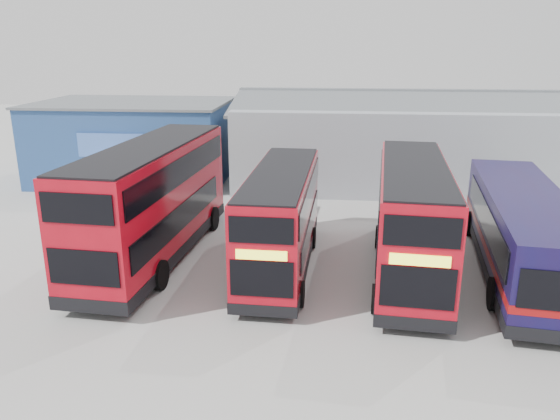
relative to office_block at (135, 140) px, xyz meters
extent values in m
plane|color=#989893|center=(14.00, -17.99, -2.58)|extent=(120.00, 120.00, 0.00)
cube|color=navy|center=(0.00, 0.01, -0.08)|extent=(12.00, 8.00, 5.00)
cube|color=#575C60|center=(0.00, 0.01, 2.47)|extent=(12.30, 8.30, 0.15)
cube|color=#446EC1|center=(0.00, -4.09, 0.42)|extent=(3.96, 0.15, 1.40)
cube|color=#92979F|center=(22.00, 2.01, -0.08)|extent=(30.00, 12.00, 5.00)
cube|color=#575C60|center=(22.00, -0.79, 2.67)|extent=(30.50, 6.33, 1.29)
cube|color=#575C60|center=(22.00, 4.80, 2.67)|extent=(30.50, 6.33, 1.29)
cube|color=#B00A18|center=(5.63, -13.65, 0.01)|extent=(3.59, 11.63, 4.42)
cube|color=black|center=(5.63, -13.65, -1.98)|extent=(3.64, 11.67, 0.49)
cube|color=black|center=(6.98, -14.19, -0.51)|extent=(0.79, 9.68, 1.04)
cube|color=black|center=(4.22, -13.98, -0.51)|extent=(0.79, 9.68, 1.04)
cube|color=black|center=(7.01, -13.75, 1.35)|extent=(0.88, 10.77, 1.04)
cube|color=black|center=(4.25, -13.54, 1.35)|extent=(0.88, 10.77, 1.04)
cube|color=black|center=(6.07, -7.92, -0.62)|extent=(2.45, 0.24, 1.47)
cube|color=black|center=(6.07, -7.92, 1.35)|extent=(2.45, 0.24, 1.04)
cube|color=yellow|center=(6.07, -7.91, 0.36)|extent=(1.96, 0.19, 0.38)
cube|color=black|center=(5.19, -19.38, -0.62)|extent=(2.40, 0.24, 1.20)
cube|color=black|center=(5.19, -19.38, 1.35)|extent=(2.40, 0.24, 0.98)
cube|color=black|center=(5.63, -13.65, 2.24)|extent=(3.42, 11.45, 0.11)
cylinder|color=black|center=(7.24, -9.78, -2.01)|extent=(0.43, 1.16, 1.13)
cylinder|color=black|center=(4.63, -9.58, -2.01)|extent=(0.43, 1.16, 1.13)
cylinder|color=black|center=(6.72, -16.63, -2.01)|extent=(0.43, 1.16, 1.13)
cylinder|color=black|center=(4.11, -16.43, -2.01)|extent=(0.43, 1.16, 1.13)
cube|color=#B00A18|center=(11.01, -14.19, -0.43)|extent=(2.60, 9.59, 3.67)
cube|color=black|center=(11.01, -14.19, -2.08)|extent=(2.64, 9.63, 0.41)
cube|color=black|center=(9.87, -13.79, -0.86)|extent=(0.33, 8.06, 0.86)
cube|color=black|center=(12.17, -13.87, -0.86)|extent=(0.33, 8.06, 0.86)
cube|color=black|center=(9.86, -14.15, 0.68)|extent=(0.36, 8.97, 0.86)
cube|color=black|center=(12.16, -14.23, 0.68)|extent=(0.36, 8.97, 0.86)
cube|color=black|center=(10.84, -18.96, -0.95)|extent=(2.04, 0.12, 1.22)
cube|color=black|center=(10.84, -18.96, 0.68)|extent=(2.04, 0.12, 0.86)
cube|color=yellow|center=(10.84, -18.97, -0.13)|extent=(1.63, 0.09, 0.32)
cube|color=black|center=(11.18, -9.42, -0.95)|extent=(1.99, 0.12, 1.00)
cube|color=black|center=(11.18, -9.42, 0.68)|extent=(1.99, 0.12, 0.82)
cube|color=black|center=(11.01, -14.19, 1.43)|extent=(2.46, 9.45, 0.09)
cylinder|color=black|center=(9.80, -17.46, -2.11)|extent=(0.32, 0.95, 0.94)
cylinder|color=black|center=(11.98, -17.54, -2.11)|extent=(0.32, 0.95, 0.94)
cylinder|color=black|center=(10.01, -11.75, -2.11)|extent=(0.32, 0.95, 0.94)
cylinder|color=black|center=(12.18, -11.83, -2.11)|extent=(0.32, 0.95, 0.94)
cube|color=#B00A18|center=(16.09, -14.28, -0.23)|extent=(3.40, 10.55, 4.00)
cube|color=black|center=(16.09, -14.28, -2.04)|extent=(3.44, 10.59, 0.44)
cube|color=black|center=(14.87, -13.78, -0.70)|extent=(0.84, 8.76, 0.94)
cube|color=black|center=(17.37, -14.00, -0.70)|extent=(0.84, 8.76, 0.94)
cube|color=black|center=(14.84, -14.17, 0.98)|extent=(0.93, 9.74, 0.94)
cube|color=black|center=(17.34, -14.40, 0.98)|extent=(0.93, 9.74, 0.94)
cube|color=black|center=(15.62, -19.47, -0.80)|extent=(2.22, 0.25, 1.33)
cube|color=black|center=(15.62, -19.47, 0.98)|extent=(2.22, 0.25, 0.94)
cube|color=yellow|center=(15.61, -19.48, 0.09)|extent=(1.77, 0.20, 0.35)
cube|color=black|center=(16.56, -9.10, -0.80)|extent=(2.17, 0.25, 1.09)
cube|color=black|center=(16.56, -9.10, 0.98)|extent=(2.17, 0.25, 0.89)
cube|color=black|center=(16.09, -14.28, 1.79)|extent=(3.24, 10.39, 0.10)
cylinder|color=black|center=(14.58, -17.76, -2.07)|extent=(0.41, 1.05, 1.03)
cylinder|color=black|center=(16.94, -17.98, -2.07)|extent=(0.41, 1.05, 1.03)
cylinder|color=black|center=(15.14, -11.57, -2.07)|extent=(0.41, 1.05, 1.03)
cylinder|color=black|center=(17.50, -11.78, -2.07)|extent=(0.41, 1.05, 1.03)
cube|color=#0F0D39|center=(20.38, -13.87, -0.72)|extent=(4.31, 12.45, 2.94)
cube|color=black|center=(20.38, -13.87, -1.99)|extent=(4.36, 12.50, 0.44)
cube|color=maroon|center=(20.38, -13.87, -1.25)|extent=(4.35, 12.49, 0.28)
cube|color=black|center=(18.94, -14.02, -0.25)|extent=(1.36, 10.12, 1.05)
cube|color=black|center=(21.16, -7.80, -0.53)|extent=(2.48, 0.37, 1.44)
cylinder|color=black|center=(22.25, -9.76, -2.00)|extent=(0.50, 1.19, 1.15)
cylinder|color=black|center=(19.61, -9.41, -2.00)|extent=(0.50, 1.19, 1.15)
cylinder|color=black|center=(18.62, -17.11, -2.00)|extent=(0.50, 1.19, 1.15)
cube|color=white|center=(0.44, -5.92, -1.28)|extent=(3.78, 5.58, 1.97)
cube|color=black|center=(1.37, -8.36, -0.97)|extent=(1.76, 0.71, 0.73)
cube|color=black|center=(0.04, -7.85, -0.97)|extent=(0.38, 0.89, 0.62)
cube|color=black|center=(2.01, -7.09, -0.97)|extent=(0.38, 0.89, 0.62)
cylinder|color=black|center=(0.13, -7.92, -2.21)|extent=(0.50, 0.79, 0.75)
cylinder|color=black|center=(1.99, -7.21, -2.21)|extent=(0.50, 0.79, 0.75)
cylinder|color=black|center=(-1.12, -4.63, -2.21)|extent=(0.50, 0.79, 0.75)
cylinder|color=black|center=(0.74, -3.92, -2.21)|extent=(0.50, 0.79, 0.75)
camera|label=1|loc=(12.93, -34.69, 6.25)|focal=35.00mm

